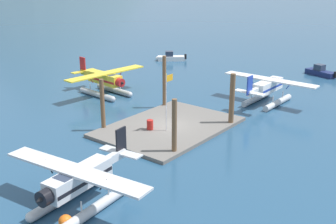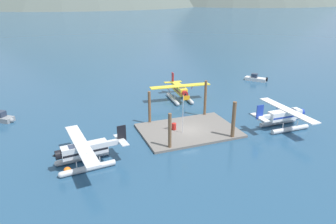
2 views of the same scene
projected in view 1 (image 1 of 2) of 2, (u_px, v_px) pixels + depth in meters
The scene contains 14 objects.
ground_plane at pixel (169, 128), 39.09m from camera, with size 1200.00×1200.00×0.00m, color navy.
dock_platform at pixel (169, 127), 39.04m from camera, with size 12.62×8.90×0.30m, color #66605B.
piling_near_left at pixel (174, 127), 32.95m from camera, with size 0.40×0.40×4.56m, color brown.
piling_near_right at pixel (232, 100), 39.08m from camera, with size 0.48×0.48×4.95m, color brown.
piling_far_left at pixel (103, 105), 37.88m from camera, with size 0.39×0.39×4.78m, color brown.
piling_far_right at pixel (164, 82), 44.03m from camera, with size 0.38×0.38×5.51m, color brown.
flagpole at pixel (167, 95), 36.83m from camera, with size 0.95×0.10×5.16m.
fuel_drum at pixel (150, 125), 37.90m from camera, with size 0.62×0.62×0.88m.
mooring_buoy at pixel (65, 221), 24.09m from camera, with size 0.78×0.78×0.78m, color orange.
seaplane_silver_port_aft at pixel (79, 184), 25.79m from camera, with size 7.96×10.49×3.84m.
seaplane_yellow_bow_right at pixel (105, 82), 48.94m from camera, with size 10.48×7.97×3.84m.
seaplane_white_stbd_aft at pixel (268, 89), 45.86m from camera, with size 7.98×10.41×3.84m.
boat_navy_open_se at pixel (320, 72), 58.15m from camera, with size 2.72×4.72×1.50m.
boat_white_open_east at pixel (170, 57), 67.46m from camera, with size 3.87×4.17×1.50m.
Camera 1 is at (-28.68, -22.62, 14.00)m, focal length 45.59 mm.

